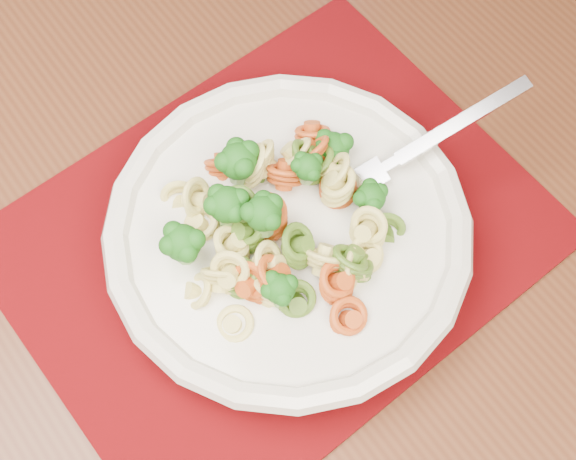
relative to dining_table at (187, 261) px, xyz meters
name	(u,v)px	position (x,y,z in m)	size (l,w,h in m)	color
dining_table	(187,261)	(0.00, 0.00, 0.00)	(1.77, 1.39, 0.75)	#4B2815
placemat	(274,238)	(0.07, -0.05, 0.09)	(0.40, 0.31, 0.00)	#520307
pasta_bowl	(288,235)	(0.07, -0.06, 0.12)	(0.27, 0.27, 0.05)	silver
pasta_broccoli_heap	(288,226)	(0.07, -0.06, 0.14)	(0.23, 0.23, 0.06)	#C8BC63
fork	(369,177)	(0.14, -0.04, 0.14)	(0.19, 0.02, 0.01)	silver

